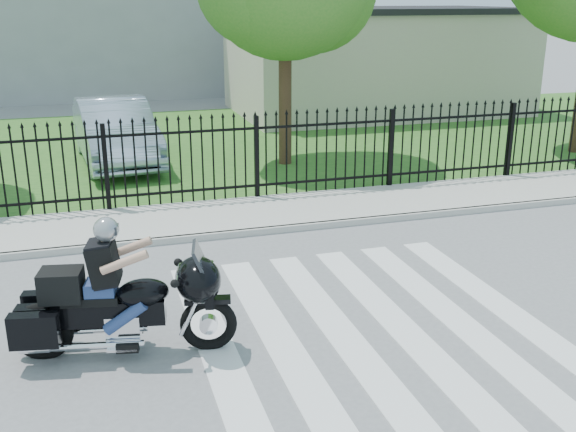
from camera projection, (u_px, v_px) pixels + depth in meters
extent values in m
plane|color=slate|center=(373.00, 332.00, 8.63)|extent=(120.00, 120.00, 0.00)
cube|color=#ADAAA3|center=(270.00, 213.00, 13.16)|extent=(40.00, 2.00, 0.12)
cube|color=#ADAAA3|center=(284.00, 229.00, 12.25)|extent=(40.00, 0.12, 0.12)
cube|color=#28591E|center=(206.00, 143.00, 19.54)|extent=(40.00, 12.00, 0.02)
cube|color=black|center=(257.00, 185.00, 13.98)|extent=(26.00, 0.04, 0.05)
cube|color=black|center=(256.00, 128.00, 13.60)|extent=(26.00, 0.04, 0.05)
cylinder|color=#382316|center=(285.00, 82.00, 16.58)|extent=(0.32, 0.32, 4.16)
cube|color=#BAB29B|center=(375.00, 63.00, 24.56)|extent=(10.00, 6.00, 3.50)
cube|color=black|center=(377.00, 10.00, 23.98)|extent=(10.20, 6.20, 0.20)
torus|color=black|center=(209.00, 324.00, 8.12)|extent=(0.70, 0.26, 0.69)
torus|color=black|center=(42.00, 332.00, 7.93)|extent=(0.75, 0.29, 0.73)
cube|color=black|center=(110.00, 312.00, 7.94)|extent=(1.32, 0.49, 0.30)
ellipsoid|color=black|center=(143.00, 293.00, 7.91)|extent=(0.69, 0.51, 0.33)
cube|color=black|center=(91.00, 298.00, 7.86)|extent=(0.70, 0.44, 0.10)
cube|color=silver|center=(124.00, 324.00, 8.01)|extent=(0.45, 0.37, 0.30)
ellipsoid|color=black|center=(198.00, 280.00, 7.92)|extent=(0.67, 0.81, 0.54)
cube|color=black|center=(61.00, 285.00, 7.78)|extent=(0.54, 0.47, 0.36)
cube|color=navy|center=(101.00, 288.00, 7.84)|extent=(0.39, 0.36, 0.18)
sphere|color=#96989D|center=(106.00, 229.00, 7.62)|extent=(0.29, 0.29, 0.29)
imported|color=#A0B1C9|center=(115.00, 132.00, 17.04)|extent=(2.11, 5.00, 1.61)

